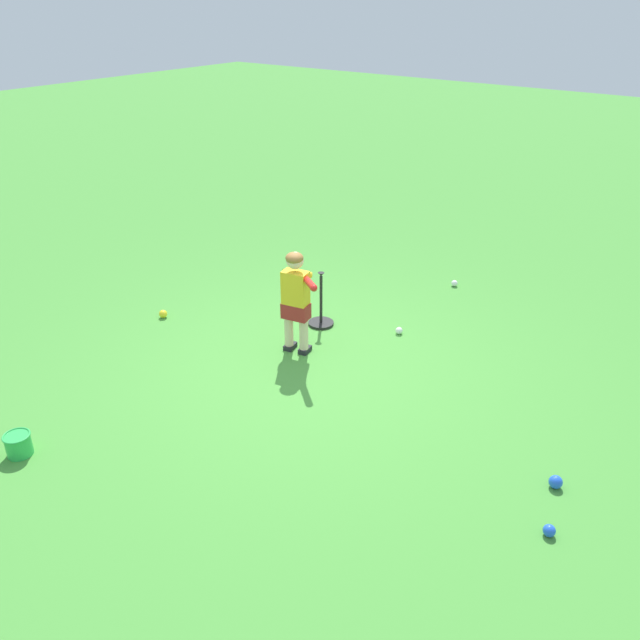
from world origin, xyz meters
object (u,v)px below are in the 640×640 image
Objects in this scene: batting_tee at (321,316)px; child_batter at (297,294)px; play_ball_midfield at (163,314)px; play_ball_center_lawn at (549,531)px; play_ball_far_right at (454,283)px; toy_bucket at (18,444)px; play_ball_far_left at (399,331)px; play_ball_near_batter at (556,482)px.

child_batter is at bearing 14.99° from batting_tee.
play_ball_midfield is 1.05× the size of play_ball_center_lawn.
toy_bucket reaches higher than play_ball_far_right.
play_ball_far_left is at bearing 118.85° from play_ball_midfield.
batting_tee is at bearing 169.99° from toy_bucket.
play_ball_far_right is 0.36× the size of toy_bucket.
play_ball_far_right is at bearing 141.17° from play_ball_midfield.
play_ball_far_left is at bearing -129.00° from play_ball_center_lawn.
play_ball_midfield reaches higher than play_ball_far_right.
play_ball_center_lawn is 0.40× the size of toy_bucket.
play_ball_near_batter reaches higher than play_ball_center_lawn.
play_ball_far_left is at bearing 146.30° from child_batter.
batting_tee is (1.82, -0.70, 0.07)m from play_ball_far_right.
play_ball_midfield is 0.15× the size of batting_tee.
play_ball_far_left is at bearing 3.57° from play_ball_far_right.
child_batter is at bearing 100.96° from play_ball_midfield.
play_ball_far_right is at bearing -144.40° from play_ball_center_lawn.
batting_tee is at bearing -21.19° from play_ball_far_right.
play_ball_far_right is at bearing -176.43° from play_ball_far_left.
play_ball_center_lawn is at bearing 114.79° from toy_bucket.
play_ball_midfield is (1.27, -2.31, 0.01)m from play_ball_far_left.
batting_tee is at bearing -165.01° from child_batter.
play_ball_center_lawn is at bearing 63.69° from batting_tee.
child_batter is 1.81m from play_ball_midfield.
play_ball_near_batter is at bearing 81.47° from child_batter.
play_ball_midfield is 2.48m from toy_bucket.
play_ball_center_lawn is at bearing 72.62° from child_batter.
play_ball_near_batter is (1.37, 2.17, 0.01)m from play_ball_far_left.
toy_bucket reaches higher than play_ball_midfield.
play_ball_center_lawn is (1.87, 2.31, 0.01)m from play_ball_far_left.
play_ball_far_right is at bearing 158.81° from batting_tee.
child_batter reaches higher than play_ball_far_left.
batting_tee reaches higher than play_ball_far_left.
play_ball_near_batter is 0.47× the size of toy_bucket.
batting_tee is (-0.94, 1.51, 0.06)m from play_ball_midfield.
toy_bucket is (3.56, -1.37, 0.06)m from play_ball_far_left.
play_ball_near_batter reaches higher than play_ball_far_right.
play_ball_far_left is at bearing 112.72° from batting_tee.
toy_bucket is at bearing -65.21° from play_ball_center_lawn.
batting_tee reaches higher than play_ball_near_batter.
play_ball_far_right is 1.95m from batting_tee.
play_ball_far_right reaches higher than play_ball_far_left.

